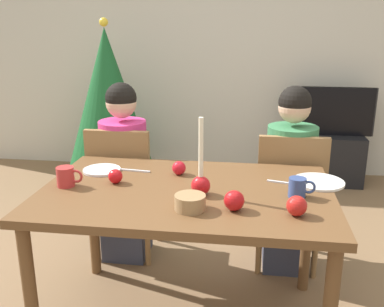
{
  "coord_description": "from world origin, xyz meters",
  "views": [
    {
      "loc": [
        0.3,
        -1.94,
        1.52
      ],
      "look_at": [
        0.0,
        0.2,
        0.87
      ],
      "focal_mm": 40.7,
      "sensor_mm": 36.0,
      "label": 1
    }
  ],
  "objects_px": {
    "tv": "(332,111)",
    "apple_far_edge": "(115,176)",
    "mug_left": "(66,177)",
    "apple_by_right_mug": "(179,168)",
    "person_right_child": "(289,183)",
    "dining_table": "(186,205)",
    "tv_stand": "(328,158)",
    "chair_right": "(289,194)",
    "plate_left": "(102,170)",
    "plate_right": "(318,182)",
    "mug_right": "(298,187)",
    "apple_by_left_plate": "(234,201)",
    "bowl_walnuts": "(190,202)",
    "apple_near_candle": "(297,206)",
    "candle_centerpiece": "(201,180)",
    "person_left_child": "(125,175)",
    "chair_left": "(124,185)",
    "christmas_tree": "(108,102)"
  },
  "relations": [
    {
      "from": "dining_table",
      "to": "plate_left",
      "type": "height_order",
      "value": "plate_left"
    },
    {
      "from": "chair_right",
      "to": "person_right_child",
      "type": "bearing_deg",
      "value": 90.0
    },
    {
      "from": "person_right_child",
      "to": "dining_table",
      "type": "bearing_deg",
      "value": -130.45
    },
    {
      "from": "chair_left",
      "to": "candle_centerpiece",
      "type": "relative_size",
      "value": 2.45
    },
    {
      "from": "christmas_tree",
      "to": "apple_by_left_plate",
      "type": "bearing_deg",
      "value": -59.33
    },
    {
      "from": "person_left_child",
      "to": "apple_far_edge",
      "type": "distance_m",
      "value": 0.66
    },
    {
      "from": "candle_centerpiece",
      "to": "apple_near_candle",
      "type": "xyz_separation_m",
      "value": [
        0.42,
        -0.17,
        -0.03
      ]
    },
    {
      "from": "tv",
      "to": "mug_left",
      "type": "height_order",
      "value": "tv"
    },
    {
      "from": "bowl_walnuts",
      "to": "apple_by_left_plate",
      "type": "height_order",
      "value": "apple_by_left_plate"
    },
    {
      "from": "chair_right",
      "to": "plate_right",
      "type": "height_order",
      "value": "chair_right"
    },
    {
      "from": "person_right_child",
      "to": "tv_stand",
      "type": "distance_m",
      "value": 1.77
    },
    {
      "from": "tv",
      "to": "plate_left",
      "type": "height_order",
      "value": "tv"
    },
    {
      "from": "person_left_child",
      "to": "candle_centerpiece",
      "type": "relative_size",
      "value": 3.18
    },
    {
      "from": "tv",
      "to": "plate_right",
      "type": "bearing_deg",
      "value": -100.98
    },
    {
      "from": "tv_stand",
      "to": "plate_left",
      "type": "bearing_deg",
      "value": -126.41
    },
    {
      "from": "candle_centerpiece",
      "to": "apple_near_candle",
      "type": "height_order",
      "value": "candle_centerpiece"
    },
    {
      "from": "person_right_child",
      "to": "plate_right",
      "type": "height_order",
      "value": "person_right_child"
    },
    {
      "from": "dining_table",
      "to": "mug_right",
      "type": "bearing_deg",
      "value": -2.61
    },
    {
      "from": "chair_left",
      "to": "person_right_child",
      "type": "height_order",
      "value": "person_right_child"
    },
    {
      "from": "tv_stand",
      "to": "person_right_child",
      "type": "bearing_deg",
      "value": -107.06
    },
    {
      "from": "plate_right",
      "to": "apple_near_candle",
      "type": "distance_m",
      "value": 0.43
    },
    {
      "from": "mug_left",
      "to": "apple_by_left_plate",
      "type": "relative_size",
      "value": 1.48
    },
    {
      "from": "tv",
      "to": "mug_right",
      "type": "distance_m",
      "value": 2.39
    },
    {
      "from": "plate_left",
      "to": "apple_by_left_plate",
      "type": "bearing_deg",
      "value": -29.56
    },
    {
      "from": "mug_left",
      "to": "apple_by_right_mug",
      "type": "xyz_separation_m",
      "value": [
        0.52,
        0.25,
        -0.01
      ]
    },
    {
      "from": "person_right_child",
      "to": "bowl_walnuts",
      "type": "distance_m",
      "value": 1.03
    },
    {
      "from": "candle_centerpiece",
      "to": "apple_far_edge",
      "type": "relative_size",
      "value": 5.1
    },
    {
      "from": "plate_right",
      "to": "apple_by_left_plate",
      "type": "height_order",
      "value": "apple_by_left_plate"
    },
    {
      "from": "tv_stand",
      "to": "mug_left",
      "type": "relative_size",
      "value": 4.88
    },
    {
      "from": "apple_by_right_mug",
      "to": "mug_left",
      "type": "bearing_deg",
      "value": -154.59
    },
    {
      "from": "tv",
      "to": "apple_far_edge",
      "type": "relative_size",
      "value": 10.94
    },
    {
      "from": "candle_centerpiece",
      "to": "plate_right",
      "type": "xyz_separation_m",
      "value": [
        0.57,
        0.23,
        -0.07
      ]
    },
    {
      "from": "dining_table",
      "to": "apple_by_right_mug",
      "type": "bearing_deg",
      "value": 108.97
    },
    {
      "from": "bowl_walnuts",
      "to": "apple_near_candle",
      "type": "relative_size",
      "value": 1.56
    },
    {
      "from": "person_right_child",
      "to": "candle_centerpiece",
      "type": "relative_size",
      "value": 3.18
    },
    {
      "from": "bowl_walnuts",
      "to": "apple_near_candle",
      "type": "height_order",
      "value": "apple_near_candle"
    },
    {
      "from": "tv",
      "to": "apple_by_right_mug",
      "type": "xyz_separation_m",
      "value": [
        -1.13,
        -2.1,
        0.08
      ]
    },
    {
      "from": "dining_table",
      "to": "apple_near_candle",
      "type": "height_order",
      "value": "apple_near_candle"
    },
    {
      "from": "person_right_child",
      "to": "plate_right",
      "type": "relative_size",
      "value": 4.6
    },
    {
      "from": "chair_left",
      "to": "person_right_child",
      "type": "distance_m",
      "value": 1.05
    },
    {
      "from": "mug_right",
      "to": "dining_table",
      "type": "bearing_deg",
      "value": 177.39
    },
    {
      "from": "person_left_child",
      "to": "apple_near_candle",
      "type": "bearing_deg",
      "value": -40.98
    },
    {
      "from": "chair_right",
      "to": "plate_left",
      "type": "distance_m",
      "value": 1.14
    },
    {
      "from": "christmas_tree",
      "to": "dining_table",
      "type": "bearing_deg",
      "value": -61.85
    },
    {
      "from": "chair_right",
      "to": "mug_left",
      "type": "distance_m",
      "value": 1.34
    },
    {
      "from": "dining_table",
      "to": "plate_left",
      "type": "bearing_deg",
      "value": 157.85
    },
    {
      "from": "apple_by_right_mug",
      "to": "apple_far_edge",
      "type": "xyz_separation_m",
      "value": [
        -0.29,
        -0.17,
        -0.0
      ]
    },
    {
      "from": "christmas_tree",
      "to": "plate_left",
      "type": "xyz_separation_m",
      "value": [
        0.54,
        -1.73,
        -0.06
      ]
    },
    {
      "from": "chair_right",
      "to": "apple_far_edge",
      "type": "height_order",
      "value": "chair_right"
    },
    {
      "from": "person_right_child",
      "to": "apple_by_left_plate",
      "type": "bearing_deg",
      "value": -109.71
    }
  ]
}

